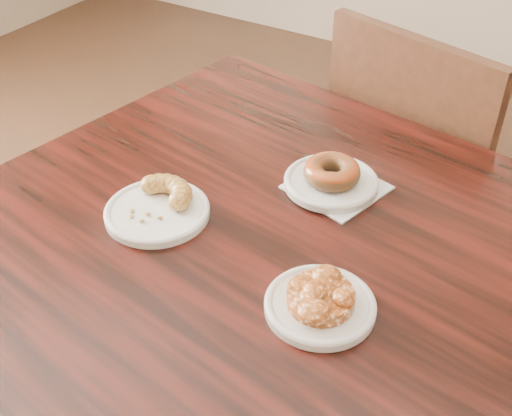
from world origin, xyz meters
The scene contains 9 objects.
cafe_table centered at (0.06, 0.12, 0.38)m, with size 0.99×0.99×0.75m, color black.
chair_far centered at (0.16, 0.85, 0.45)m, with size 0.46×0.46×0.90m, color black, non-canonical shape.
napkin centered at (0.11, 0.31, 0.75)m, with size 0.15×0.15×0.00m, color silver.
plate_donut centered at (0.10, 0.31, 0.76)m, with size 0.17×0.17×0.01m, color silver.
plate_cruller centered at (-0.11, 0.09, 0.76)m, with size 0.18×0.18×0.01m, color white.
plate_fritter centered at (0.22, 0.04, 0.76)m, with size 0.16×0.16×0.01m, color silver.
glazed_donut centered at (0.10, 0.31, 0.78)m, with size 0.10×0.10×0.04m, color maroon.
apple_fritter centered at (0.22, 0.04, 0.78)m, with size 0.13×0.13×0.03m, color #4E2208, non-canonical shape.
cruller_fragment centered at (-0.11, 0.09, 0.78)m, with size 0.12×0.12×0.03m, color brown, non-canonical shape.
Camera 1 is at (0.47, -0.55, 1.42)m, focal length 45.00 mm.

